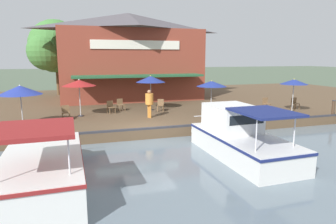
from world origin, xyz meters
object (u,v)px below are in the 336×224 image
at_px(waterfront_restaurant, 129,56).
at_px(motorboat_second_along, 44,164).
at_px(cafe_chair_under_first_umbrella, 295,103).
at_px(cafe_chair_mid_patio, 121,104).
at_px(mooring_post, 333,108).
at_px(cafe_chair_far_corner_seat, 111,106).
at_px(cafe_chair_back_row_seat, 266,103).
at_px(motorboat_distant_upstream, 234,136).
at_px(tree_upstream_bank, 53,48).
at_px(patio_umbrella_back_row, 20,90).
at_px(patio_umbrella_by_entrance, 294,82).
at_px(cafe_chair_facing_river, 160,105).
at_px(patio_umbrella_mid_patio_right, 151,79).
at_px(person_mid_patio, 149,100).
at_px(patio_umbrella_near_quay_edge, 79,83).
at_px(cafe_chair_beside_entrance, 66,112).
at_px(patio_umbrella_mid_patio_left, 212,84).
at_px(tree_behind_restaurant, 126,55).

xyz_separation_m(waterfront_restaurant, motorboat_second_along, (17.42, -6.03, -3.74)).
height_order(waterfront_restaurant, cafe_chair_under_first_umbrella, waterfront_restaurant).
bearing_deg(motorboat_second_along, cafe_chair_mid_patio, 158.52).
bearing_deg(mooring_post, cafe_chair_far_corner_seat, -109.70).
height_order(waterfront_restaurant, cafe_chair_back_row_seat, waterfront_restaurant).
height_order(motorboat_distant_upstream, mooring_post, motorboat_distant_upstream).
bearing_deg(tree_upstream_bank, cafe_chair_far_corner_seat, 19.46).
xyz_separation_m(motorboat_second_along, mooring_post, (-4.75, 17.25, 0.34)).
bearing_deg(motorboat_second_along, patio_umbrella_back_row, -166.67).
height_order(waterfront_restaurant, patio_umbrella_by_entrance, waterfront_restaurant).
bearing_deg(cafe_chair_facing_river, patio_umbrella_mid_patio_right, -138.57).
height_order(cafe_chair_back_row_seat, person_mid_patio, person_mid_patio).
height_order(patio_umbrella_mid_patio_right, patio_umbrella_back_row, patio_umbrella_mid_patio_right).
height_order(patio_umbrella_near_quay_edge, cafe_chair_far_corner_seat, patio_umbrella_near_quay_edge).
bearing_deg(cafe_chair_beside_entrance, patio_umbrella_mid_patio_left, 85.99).
bearing_deg(tree_upstream_bank, cafe_chair_beside_entrance, 5.45).
bearing_deg(mooring_post, cafe_chair_mid_patio, -113.95).
bearing_deg(cafe_chair_beside_entrance, patio_umbrella_near_quay_edge, 128.33).
bearing_deg(patio_umbrella_mid_patio_right, motorboat_second_along, -31.75).
bearing_deg(patio_umbrella_mid_patio_right, cafe_chair_back_row_seat, 75.34).
bearing_deg(cafe_chair_mid_patio, patio_umbrella_mid_patio_right, 77.88).
height_order(patio_umbrella_back_row, mooring_post, patio_umbrella_back_row).
bearing_deg(cafe_chair_far_corner_seat, waterfront_restaurant, 160.85).
relative_size(tree_upstream_bank, tree_behind_restaurant, 1.18).
bearing_deg(patio_umbrella_by_entrance, cafe_chair_under_first_umbrella, 133.81).
height_order(motorboat_second_along, tree_upstream_bank, tree_upstream_bank).
xyz_separation_m(patio_umbrella_mid_patio_left, cafe_chair_mid_patio, (-2.66, -5.79, -1.51)).
xyz_separation_m(patio_umbrella_mid_patio_left, cafe_chair_far_corner_seat, (-1.82, -6.59, -1.51)).
bearing_deg(patio_umbrella_by_entrance, patio_umbrella_mid_patio_left, -105.47).
bearing_deg(person_mid_patio, patio_umbrella_by_entrance, 83.65).
bearing_deg(motorboat_second_along, cafe_chair_beside_entrance, 176.66).
distance_m(waterfront_restaurant, patio_umbrella_mid_patio_right, 7.49).
height_order(patio_umbrella_mid_patio_left, tree_behind_restaurant, tree_behind_restaurant).
bearing_deg(patio_umbrella_by_entrance, cafe_chair_far_corner_seat, -105.46).
bearing_deg(cafe_chair_far_corner_seat, cafe_chair_beside_entrance, -67.97).
xyz_separation_m(cafe_chair_far_corner_seat, tree_upstream_bank, (-11.52, -4.07, 4.21)).
relative_size(patio_umbrella_near_quay_edge, cafe_chair_far_corner_seat, 2.81).
relative_size(motorboat_second_along, tree_upstream_bank, 0.88).
xyz_separation_m(tree_upstream_bank, tree_behind_restaurant, (-2.46, 7.45, -0.64)).
distance_m(waterfront_restaurant, patio_umbrella_mid_patio_left, 10.46).
distance_m(waterfront_restaurant, cafe_chair_under_first_umbrella, 14.83).
xyz_separation_m(patio_umbrella_back_row, motorboat_distant_upstream, (6.15, 9.65, -1.75)).
bearing_deg(cafe_chair_far_corner_seat, mooring_post, 70.30).
bearing_deg(motorboat_second_along, tree_upstream_bank, -178.09).
bearing_deg(cafe_chair_facing_river, patio_umbrella_mid_patio_left, 63.16).
distance_m(cafe_chair_beside_entrance, person_mid_patio, 5.17).
relative_size(motorboat_distant_upstream, tree_behind_restaurant, 1.09).
bearing_deg(patio_umbrella_by_entrance, person_mid_patio, -96.35).
xyz_separation_m(waterfront_restaurant, patio_umbrella_by_entrance, (11.01, 9.35, -1.80)).
relative_size(patio_umbrella_mid_patio_left, cafe_chair_facing_river, 2.62).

